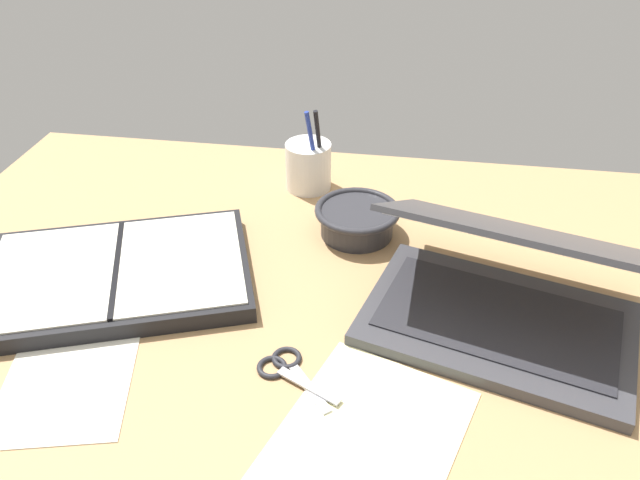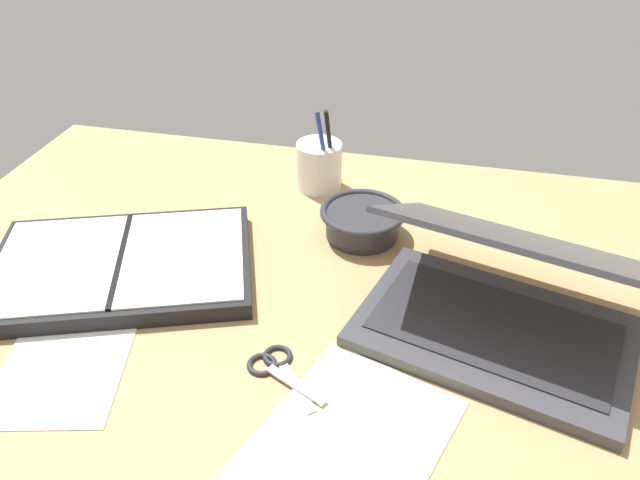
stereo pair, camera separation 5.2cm
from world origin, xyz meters
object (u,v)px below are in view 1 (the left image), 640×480
(bowl, at_px, (357,219))
(planner, at_px, (118,274))
(pen_cup, at_px, (309,165))
(scissors, at_px, (286,368))
(laptop, at_px, (504,292))

(bowl, height_order, planner, bowl)
(bowl, bearing_deg, pen_cup, 126.41)
(planner, distance_m, scissors, 0.31)
(scissors, bearing_deg, planner, -167.37)
(pen_cup, bearing_deg, scissors, -83.84)
(laptop, height_order, planner, laptop)
(scissors, bearing_deg, bowl, 118.83)
(bowl, relative_size, planner, 0.31)
(planner, bearing_deg, pen_cup, 34.72)
(bowl, distance_m, pen_cup, 0.18)
(bowl, bearing_deg, scissors, -99.73)
(laptop, relative_size, planner, 0.92)
(bowl, distance_m, planner, 0.38)
(laptop, distance_m, pen_cup, 0.46)
(scissors, bearing_deg, pen_cup, 134.72)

